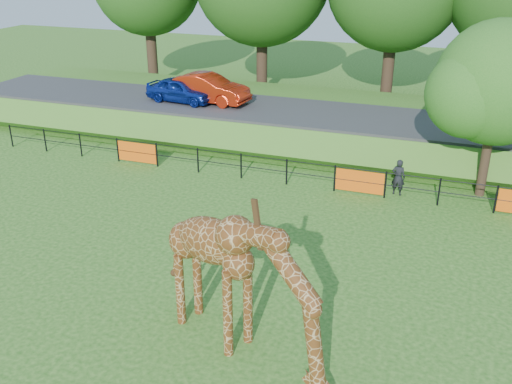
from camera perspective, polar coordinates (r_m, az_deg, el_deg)
ground at (r=16.92m, az=-5.05°, el=-9.18°), size 90.00×90.00×0.00m
giraffe at (r=13.39m, az=-1.36°, el=-9.33°), size 5.15×2.94×3.71m
perimeter_fence at (r=23.35m, az=3.08°, el=2.02°), size 28.07×0.10×1.10m
embankment at (r=30.20m, az=7.30°, el=7.12°), size 40.00×9.00×1.30m
road at (r=28.60m, az=6.68°, el=7.69°), size 40.00×5.00×0.12m
car_blue at (r=30.65m, az=-7.52°, el=10.09°), size 3.93×1.97×1.29m
car_red at (r=30.39m, az=-4.90°, el=10.29°), size 4.68×2.07×1.49m
visitor at (r=22.99m, az=14.05°, el=1.44°), size 0.58×0.42×1.47m
tree_east at (r=23.00m, az=23.24°, el=9.55°), size 5.40×4.71×6.76m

